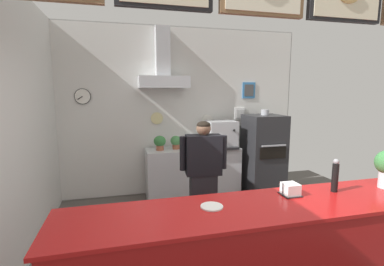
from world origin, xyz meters
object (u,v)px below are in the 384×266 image
Objects in this scene: shop_worker at (203,176)px; pepper_grinder at (335,176)px; potted_rosemary at (160,142)px; potted_thyme at (176,142)px; potted_basil at (195,142)px; napkin_holder at (290,190)px; espresso_machine at (221,134)px; pizza_oven at (263,155)px; condiment_plate at (212,207)px.

pepper_grinder is at bearing 128.34° from shop_worker.
potted_thyme is (0.29, 0.04, -0.01)m from potted_rosemary.
potted_thyme is at bearing 6.95° from potted_rosemary.
pepper_grinder is (1.21, -2.69, 0.12)m from potted_rosemary.
shop_worker reaches higher than potted_basil.
potted_thyme is at bearing 108.63° from pepper_grinder.
pepper_grinder is (0.43, -0.02, 0.10)m from napkin_holder.
napkin_holder is at bearing -97.31° from espresso_machine.
potted_thyme is at bearing 176.81° from espresso_machine.
pizza_oven is 1.29m from potted_basil.
condiment_plate is at bearing -95.41° from potted_thyme.
espresso_machine is 1.68× the size of pepper_grinder.
pepper_grinder reaches higher than napkin_holder.
pepper_grinder is at bearing -71.37° from potted_thyme.
espresso_machine is 2.68m from napkin_holder.
shop_worker reaches higher than espresso_machine.
napkin_holder is 0.53× the size of pepper_grinder.
potted_rosemary is 2.95m from pepper_grinder.
napkin_holder is 0.75m from condiment_plate.
napkin_holder reaches higher than potted_basil.
potted_rosemary is at bearing 106.13° from napkin_holder.
espresso_machine is at bearing -0.56° from potted_rosemary.
pizza_oven is at bearing -5.68° from potted_rosemary.
pizza_oven is 3.17m from condiment_plate.
napkin_holder is (-0.34, -2.66, -0.07)m from espresso_machine.
pizza_oven is 6.28× the size of potted_rosemary.
pizza_oven reaches higher than espresso_machine.
pizza_oven reaches higher than pepper_grinder.
napkin_holder is at bearing -79.86° from potted_thyme.
pizza_oven is at bearing 66.15° from napkin_holder.
espresso_machine is 2.68m from pepper_grinder.
potted_basil is at bearing -0.40° from potted_rosemary.
espresso_machine is 3.16× the size of napkin_holder.
potted_basil is 0.70× the size of pepper_grinder.
potted_thyme is 1.31× the size of condiment_plate.
shop_worker reaches higher than condiment_plate.
potted_rosemary is (-1.87, 0.19, 0.29)m from pizza_oven.
pepper_grinder is at bearing -2.89° from napkin_holder.
potted_thyme is (-1.58, 0.22, 0.28)m from pizza_oven.
pizza_oven is 0.87m from espresso_machine.
pizza_oven is 2.73m from napkin_holder.
pepper_grinder is (0.84, -1.32, 0.35)m from shop_worker.
espresso_machine is 2.40× the size of potted_basil.
potted_thyme is at bearing 84.59° from condiment_plate.
potted_basil is 1.20× the size of condiment_plate.
espresso_machine reaches higher than potted_basil.
potted_rosemary is at bearing 179.60° from potted_basil.
espresso_machine is 2.04× the size of potted_rosemary.
pepper_grinder is at bearing 2.67° from condiment_plate.
potted_basil is at bearing 171.74° from pizza_oven.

